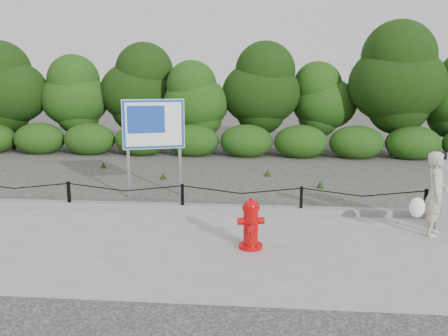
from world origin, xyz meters
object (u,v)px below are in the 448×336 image
(fire_hydrant, at_px, (251,224))
(advertising_sign, at_px, (153,129))
(pedestrian, at_px, (434,195))
(utility_cabinet, at_px, (448,195))

(fire_hydrant, bearing_deg, advertising_sign, 112.44)
(pedestrian, height_order, utility_cabinet, pedestrian)
(pedestrian, bearing_deg, fire_hydrant, 127.67)
(utility_cabinet, bearing_deg, pedestrian, -133.73)
(pedestrian, distance_m, utility_cabinet, 0.64)
(utility_cabinet, distance_m, advertising_sign, 6.59)
(fire_hydrant, relative_size, pedestrian, 0.56)
(fire_hydrant, height_order, utility_cabinet, utility_cabinet)
(utility_cabinet, bearing_deg, advertising_sign, 158.23)
(pedestrian, distance_m, advertising_sign, 6.37)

